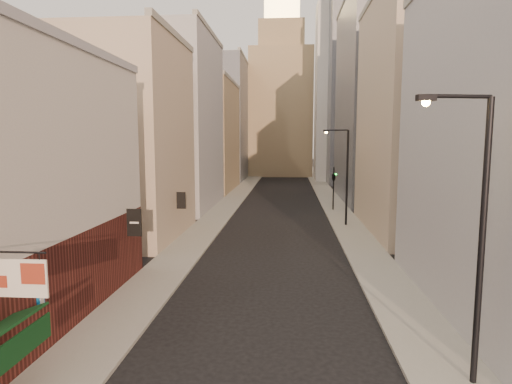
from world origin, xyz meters
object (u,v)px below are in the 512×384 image
streetlamp_mid (345,172)px  traffic_light_right (334,177)px  streetlamp_near (476,226)px  clock_tower (281,98)px  white_tower (336,86)px

streetlamp_mid → traffic_light_right: size_ratio=1.80×
streetlamp_mid → streetlamp_near: bearing=-78.4°
traffic_light_right → clock_tower: bearing=-104.1°
white_tower → streetlamp_mid: white_tower is taller
clock_tower → traffic_light_right: clock_tower is taller
streetlamp_mid → traffic_light_right: streetlamp_mid is taller
white_tower → streetlamp_near: bearing=-92.5°
clock_tower → streetlamp_mid: (7.11, -60.12, -12.49)m
white_tower → streetlamp_mid: (-3.89, -46.12, -13.47)m
clock_tower → streetlamp_near: (7.84, -86.46, -12.28)m
white_tower → streetlamp_mid: bearing=-94.8°
clock_tower → streetlamp_near: size_ratio=4.79×
streetlamp_near → traffic_light_right: (-0.81, 35.17, -1.46)m
streetlamp_near → traffic_light_right: 35.21m
traffic_light_right → streetlamp_mid: bearing=68.6°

